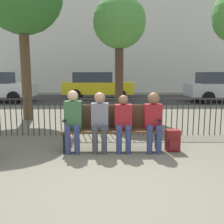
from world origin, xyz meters
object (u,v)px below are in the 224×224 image
object	(u,v)px
seated_person_1	(100,119)
tree_2	(119,24)
parked_car_0	(97,85)
park_bench	(112,126)
backpack	(173,141)
seated_person_2	(123,120)
seated_person_0	(73,118)
seated_person_3	(153,118)

from	to	relation	value
seated_person_1	tree_2	xyz separation A→B (m)	(0.54, 4.40, 2.63)
seated_person_1	parked_car_0	bearing A→B (deg)	93.23
seated_person_1	tree_2	distance (m)	5.15
park_bench	tree_2	size ratio (longest dim) A/B	0.46
backpack	tree_2	distance (m)	5.44
park_bench	seated_person_2	xyz separation A→B (m)	(0.23, -0.13, 0.14)
seated_person_0	backpack	world-z (taller)	seated_person_0
seated_person_2	seated_person_3	bearing A→B (deg)	0.32
park_bench	seated_person_2	size ratio (longest dim) A/B	1.74
seated_person_3	backpack	size ratio (longest dim) A/B	2.72
park_bench	seated_person_2	bearing A→B (deg)	-30.80
seated_person_3	backpack	world-z (taller)	seated_person_3
seated_person_0	park_bench	bearing A→B (deg)	9.45
seated_person_0	parked_car_0	xyz separation A→B (m)	(-0.05, 10.38, 0.15)
park_bench	seated_person_3	distance (m)	0.86
tree_2	seated_person_3	bearing A→B (deg)	-83.18
seated_person_1	backpack	world-z (taller)	seated_person_1
seated_person_3	backpack	distance (m)	0.62
seated_person_0	seated_person_1	world-z (taller)	seated_person_0
seated_person_1	tree_2	bearing A→B (deg)	82.96
seated_person_0	parked_car_0	world-z (taller)	parked_car_0
seated_person_0	seated_person_2	xyz separation A→B (m)	(1.00, -0.01, -0.05)
seated_person_1	backpack	xyz separation A→B (m)	(1.48, 0.02, -0.46)
park_bench	parked_car_0	bearing A→B (deg)	94.63
seated_person_3	tree_2	distance (m)	5.15
seated_person_3	tree_2	xyz separation A→B (m)	(-0.53, 4.40, 2.63)
seated_person_3	seated_person_1	bearing A→B (deg)	-179.99
seated_person_0	tree_2	size ratio (longest dim) A/B	0.28
seated_person_2	parked_car_0	world-z (taller)	parked_car_0
park_bench	backpack	bearing A→B (deg)	-5.30
park_bench	backpack	world-z (taller)	park_bench
seated_person_1	seated_person_3	bearing A→B (deg)	0.01
seated_person_1	park_bench	bearing A→B (deg)	28.35
seated_person_0	seated_person_2	world-z (taller)	seated_person_0
seated_person_1	backpack	size ratio (longest dim) A/B	2.72
seated_person_2	seated_person_3	xyz separation A→B (m)	(0.60, 0.00, 0.05)
seated_person_2	tree_2	size ratio (longest dim) A/B	0.26
backpack	tree_2	size ratio (longest dim) A/B	0.10
park_bench	seated_person_2	distance (m)	0.30
park_bench	parked_car_0	xyz separation A→B (m)	(-0.83, 10.25, 0.34)
seated_person_1	tree_2	size ratio (longest dim) A/B	0.28
seated_person_3	parked_car_0	world-z (taller)	parked_car_0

